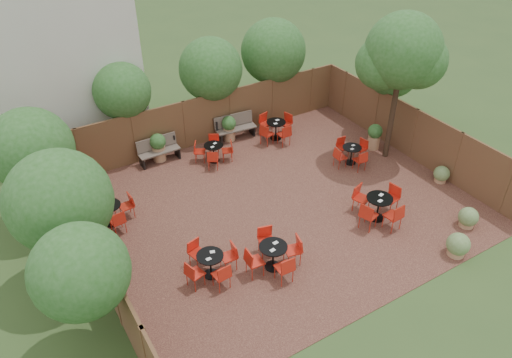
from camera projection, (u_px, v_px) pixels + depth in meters
ground at (278, 206)px, 16.55m from camera, size 80.00×80.00×0.00m
courtyard_paving at (278, 206)px, 16.54m from camera, size 12.00×10.00×0.02m
fence_back at (209, 119)px, 19.48m from camera, size 12.00×0.08×2.00m
fence_left at (93, 248)px, 13.42m from camera, size 0.08×10.00×2.00m
fence_right at (413, 133)px, 18.53m from camera, size 0.08×10.00×2.00m
neighbour_building at (55, 42)px, 17.96m from camera, size 5.00×4.00×8.00m
overhang_foliage at (181, 110)px, 16.30m from camera, size 15.42×10.71×2.68m
courtyard_tree at (403, 56)px, 16.81m from camera, size 2.77×2.67×5.48m
park_bench_left at (158, 150)px, 18.52m from camera, size 1.56×0.53×0.96m
park_bench_right at (235, 127)px, 19.90m from camera, size 1.68×0.69×1.01m
bistro_tables at (267, 193)px, 16.38m from camera, size 10.22×7.67×0.94m
planters at (216, 144)px, 18.72m from camera, size 11.40×4.13×1.09m
low_shrubs at (457, 217)px, 15.52m from camera, size 3.14×3.46×0.73m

